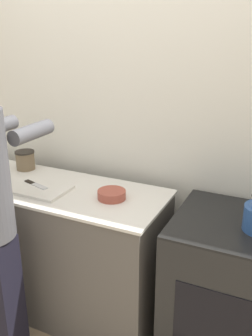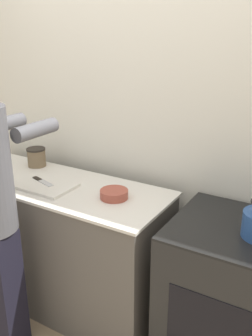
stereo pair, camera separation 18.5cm
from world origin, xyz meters
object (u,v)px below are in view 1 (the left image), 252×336
oven (234,295)px  knife (35,184)px  canister_jar (25,160)px  cutting_board (38,188)px

oven → knife: 1.39m
knife → canister_jar: (-0.28, 0.25, 0.05)m
oven → cutting_board: cutting_board is taller
knife → canister_jar: canister_jar is taller
knife → oven: bearing=19.7°
knife → cutting_board: bearing=-16.7°
oven → cutting_board: bearing=-174.7°
oven → knife: (-1.29, -0.09, 0.49)m
oven → cutting_board: 1.35m
cutting_board → canister_jar: size_ratio=2.84×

